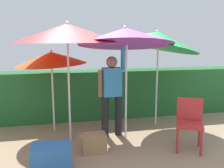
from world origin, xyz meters
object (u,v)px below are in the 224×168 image
(cooler_box, at_px, (52,157))
(person_vendor, at_px, (112,90))
(chair_plastic, at_px, (189,121))
(crate_cardboard, at_px, (94,143))
(umbrella_rainbow, at_px, (126,37))
(umbrella_orange, at_px, (67,33))
(umbrella_navy, at_px, (157,39))
(umbrella_yellow, at_px, (51,58))

(cooler_box, bearing_deg, person_vendor, 43.67)
(chair_plastic, height_order, cooler_box, chair_plastic)
(cooler_box, bearing_deg, crate_cardboard, 31.33)
(chair_plastic, bearing_deg, person_vendor, 144.07)
(cooler_box, bearing_deg, umbrella_rainbow, 32.38)
(umbrella_orange, distance_m, person_vendor, 1.38)
(umbrella_rainbow, distance_m, umbrella_navy, 1.11)
(umbrella_orange, relative_size, person_vendor, 1.19)
(umbrella_rainbow, xyz_separation_m, umbrella_yellow, (-1.36, 0.77, -0.42))
(umbrella_orange, xyz_separation_m, crate_cardboard, (0.37, -0.56, -1.87))
(umbrella_orange, xyz_separation_m, person_vendor, (0.83, 0.12, -1.09))
(umbrella_rainbow, xyz_separation_m, cooler_box, (-1.35, -0.86, -1.78))
(umbrella_yellow, xyz_separation_m, person_vendor, (1.15, -0.53, -0.61))
(umbrella_navy, bearing_deg, crate_cardboard, -144.87)
(chair_plastic, relative_size, cooler_box, 1.55)
(umbrella_rainbow, bearing_deg, umbrella_navy, 36.34)
(person_vendor, bearing_deg, umbrella_yellow, 155.21)
(umbrella_rainbow, distance_m, cooler_box, 2.39)
(umbrella_rainbow, relative_size, umbrella_yellow, 1.30)
(umbrella_orange, height_order, person_vendor, umbrella_orange)
(umbrella_orange, bearing_deg, person_vendor, 7.99)
(umbrella_rainbow, distance_m, umbrella_yellow, 1.61)
(crate_cardboard, bearing_deg, person_vendor, 55.89)
(crate_cardboard, bearing_deg, umbrella_orange, 123.99)
(umbrella_navy, bearing_deg, umbrella_yellow, 177.28)
(umbrella_yellow, bearing_deg, umbrella_orange, -63.76)
(umbrella_rainbow, xyz_separation_m, person_vendor, (-0.21, 0.24, -1.03))
(umbrella_rainbow, bearing_deg, person_vendor, 131.29)
(umbrella_rainbow, height_order, umbrella_navy, umbrella_navy)
(person_vendor, bearing_deg, cooler_box, -136.33)
(chair_plastic, height_order, crate_cardboard, chair_plastic)
(umbrella_orange, relative_size, crate_cardboard, 5.46)
(umbrella_navy, xyz_separation_m, crate_cardboard, (-1.56, -1.10, -1.77))
(umbrella_rainbow, relative_size, cooler_box, 3.92)
(umbrella_navy, xyz_separation_m, cooler_box, (-2.25, -1.52, -1.74))
(cooler_box, bearing_deg, umbrella_navy, 34.00)
(umbrella_navy, distance_m, cooler_box, 3.22)
(umbrella_orange, xyz_separation_m, cooler_box, (-0.31, -0.97, -1.84))
(umbrella_navy, relative_size, cooler_box, 3.99)
(umbrella_navy, height_order, person_vendor, umbrella_navy)
(umbrella_yellow, xyz_separation_m, crate_cardboard, (0.69, -1.20, -1.39))
(umbrella_orange, relative_size, umbrella_navy, 0.97)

